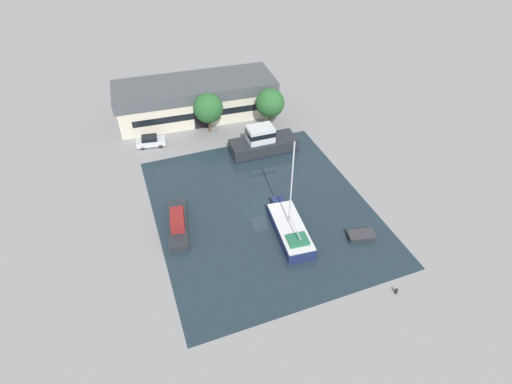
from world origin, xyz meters
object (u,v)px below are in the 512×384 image
parked_car (151,141)px  quay_tree_by_water (270,103)px  quay_tree_near_building (208,108)px  motor_cruiser (263,142)px  small_dinghy (361,236)px  sailboat_moored (290,229)px  warehouse_building (196,99)px  cabin_boat (178,223)px

parked_car → quay_tree_by_water: bearing=96.3°
quay_tree_near_building → motor_cruiser: (5.87, -8.11, -2.67)m
quay_tree_by_water → small_dinghy: (0.63, -26.84, -3.82)m
sailboat_moored → motor_cruiser: sailboat_moored is taller
warehouse_building → sailboat_moored: (3.29, -31.06, -2.27)m
quay_tree_near_building → small_dinghy: bearing=-70.5°
cabin_boat → small_dinghy: bearing=-14.4°
quay_tree_near_building → cabin_boat: size_ratio=0.77×
quay_tree_by_water → parked_car: bearing=177.2°
warehouse_building → motor_cruiser: warehouse_building is taller
warehouse_building → quay_tree_by_water: 12.83m
small_dinghy → quay_tree_near_building: bearing=32.6°
motor_cruiser → cabin_boat: 19.10m
warehouse_building → quay_tree_by_water: quay_tree_by_water is taller
sailboat_moored → cabin_boat: size_ratio=1.47×
parked_car → motor_cruiser: (15.36, -7.23, 0.68)m
warehouse_building → parked_car: bearing=-138.8°
quay_tree_near_building → warehouse_building: bearing=95.7°
warehouse_building → cabin_boat: size_ratio=3.15×
parked_car → motor_cruiser: 16.99m
warehouse_building → small_dinghy: 36.35m
parked_car → cabin_boat: 18.86m
small_dinghy → sailboat_moored: bearing=77.6°
quay_tree_by_water → motor_cruiser: 7.76m
motor_cruiser → cabin_boat: size_ratio=1.19×
quay_tree_near_building → quay_tree_by_water: (9.54, -1.82, -0.00)m
sailboat_moored → cabin_boat: bearing=161.4°
parked_car → sailboat_moored: (12.19, -24.23, -0.07)m
parked_car → cabin_boat: size_ratio=0.54×
quay_tree_near_building → parked_car: 10.10m
warehouse_building → parked_car: size_ratio=5.86×
motor_cruiser → quay_tree_near_building: bearing=36.9°
quay_tree_near_building → motor_cruiser: bearing=-54.1°
quay_tree_near_building → sailboat_moored: (2.70, -25.10, -3.42)m
parked_car → small_dinghy: bearing=44.5°
quay_tree_by_water → warehouse_building: bearing=142.5°
motor_cruiser → small_dinghy: size_ratio=2.91×
quay_tree_by_water → small_dinghy: bearing=-88.7°
motor_cruiser → quay_tree_by_water: bearing=-29.3°
small_dinghy → cabin_boat: cabin_boat is taller
quay_tree_near_building → quay_tree_by_water: quay_tree_near_building is taller
quay_tree_near_building → parked_car: bearing=-174.7°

